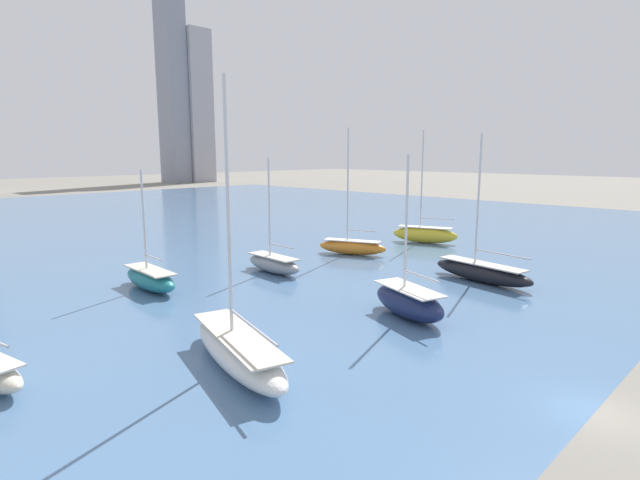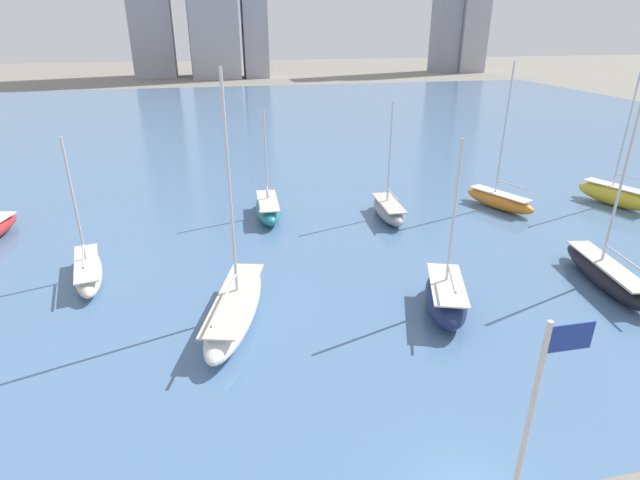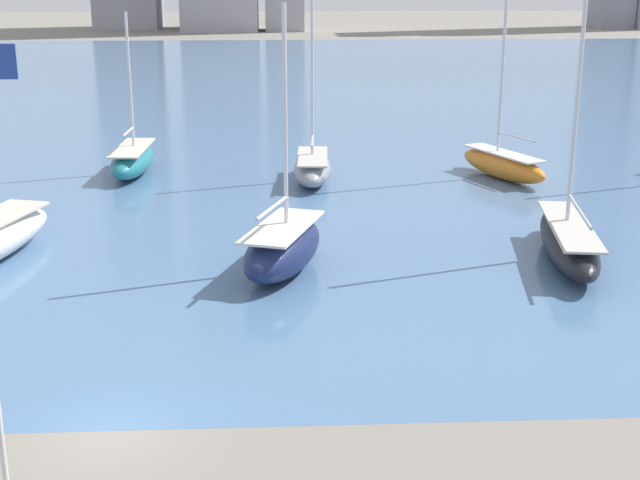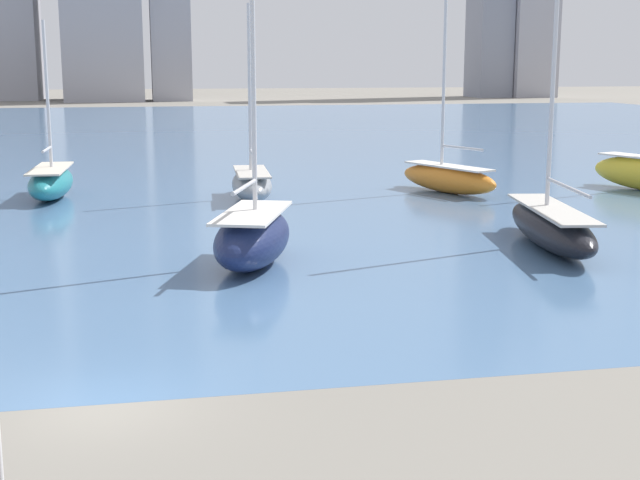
{
  "view_description": "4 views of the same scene",
  "coord_description": "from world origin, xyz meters",
  "px_view_note": "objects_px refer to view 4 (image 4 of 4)",
  "views": [
    {
      "loc": [
        -22.52,
        -5.55,
        11.0
      ],
      "look_at": [
        0.66,
        17.35,
        5.36
      ],
      "focal_mm": 28.0,
      "sensor_mm": 36.0,
      "label": 1
    },
    {
      "loc": [
        -8.42,
        -11.9,
        16.91
      ],
      "look_at": [
        -1.83,
        19.24,
        3.01
      ],
      "focal_mm": 28.0,
      "sensor_mm": 36.0,
      "label": 2
    },
    {
      "loc": [
        4.66,
        -22.24,
        12.25
      ],
      "look_at": [
        6.26,
        8.27,
        2.9
      ],
      "focal_mm": 50.0,
      "sensor_mm": 36.0,
      "label": 3
    },
    {
      "loc": [
        1.08,
        -19.28,
        7.46
      ],
      "look_at": [
        6.52,
        8.12,
        1.9
      ],
      "focal_mm": 50.0,
      "sensor_mm": 36.0,
      "label": 4
    }
  ],
  "objects_px": {
    "sailboat_black": "(551,225)",
    "sailboat_orange": "(448,176)",
    "sailboat_navy": "(253,237)",
    "sailboat_teal": "(51,182)",
    "sailboat_gray": "(252,183)"
  },
  "relations": [
    {
      "from": "sailboat_navy",
      "to": "sailboat_teal",
      "type": "distance_m",
      "value": 21.14
    },
    {
      "from": "sailboat_navy",
      "to": "sailboat_gray",
      "type": "relative_size",
      "value": 1.03
    },
    {
      "from": "sailboat_gray",
      "to": "sailboat_teal",
      "type": "bearing_deg",
      "value": 170.23
    },
    {
      "from": "sailboat_navy",
      "to": "sailboat_black",
      "type": "distance_m",
      "value": 12.47
    },
    {
      "from": "sailboat_teal",
      "to": "sailboat_gray",
      "type": "bearing_deg",
      "value": -10.45
    },
    {
      "from": "sailboat_navy",
      "to": "sailboat_black",
      "type": "xyz_separation_m",
      "value": [
        12.43,
        0.99,
        -0.18
      ]
    },
    {
      "from": "sailboat_black",
      "to": "sailboat_orange",
      "type": "height_order",
      "value": "sailboat_orange"
    },
    {
      "from": "sailboat_navy",
      "to": "sailboat_teal",
      "type": "xyz_separation_m",
      "value": [
        -9.04,
        19.1,
        -0.17
      ]
    },
    {
      "from": "sailboat_orange",
      "to": "sailboat_teal",
      "type": "bearing_deg",
      "value": 151.03
    },
    {
      "from": "sailboat_orange",
      "to": "sailboat_teal",
      "type": "height_order",
      "value": "sailboat_orange"
    },
    {
      "from": "sailboat_gray",
      "to": "sailboat_teal",
      "type": "height_order",
      "value": "sailboat_gray"
    },
    {
      "from": "sailboat_black",
      "to": "sailboat_orange",
      "type": "xyz_separation_m",
      "value": [
        1.09,
        15.85,
        0.03
      ]
    },
    {
      "from": "sailboat_black",
      "to": "sailboat_teal",
      "type": "distance_m",
      "value": 28.09
    },
    {
      "from": "sailboat_teal",
      "to": "sailboat_orange",
      "type": "bearing_deg",
      "value": -3.08
    },
    {
      "from": "sailboat_black",
      "to": "sailboat_navy",
      "type": "bearing_deg",
      "value": -166.32
    }
  ]
}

